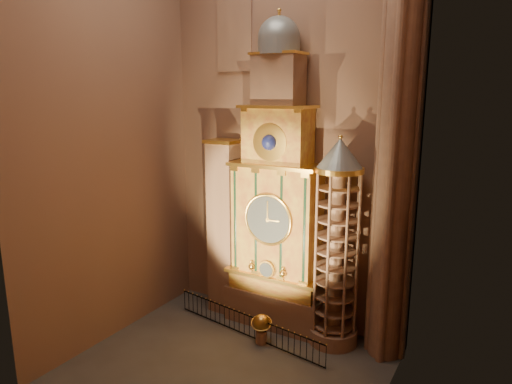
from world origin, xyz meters
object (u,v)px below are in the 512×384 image
Objects in this scene: portrait_tower at (225,227)px; stair_turret at (336,246)px; astronomical_clock at (277,209)px; celestial_globe at (261,326)px; iron_railing at (247,325)px.

stair_turret is at bearing -2.33° from portrait_tower.
astronomical_clock reaches higher than portrait_tower.
celestial_globe is (0.34, -2.26, -5.73)m from astronomical_clock.
celestial_globe is at bearing -147.72° from stair_turret.
stair_turret is (3.50, -0.26, -1.41)m from astronomical_clock.
astronomical_clock is 10.55× the size of celestial_globe.
astronomical_clock is at bearing 98.59° from celestial_globe.
iron_railing is at bearing -155.91° from stair_turret.
celestial_globe is at bearing -31.32° from portrait_tower.
astronomical_clock is 3.73m from portrait_tower.
iron_railing is (-0.98, 0.15, -0.29)m from celestial_globe.
astronomical_clock is 6.41m from iron_railing.
iron_railing is at bearing -37.60° from portrait_tower.
portrait_tower is at bearing 142.40° from iron_railing.
portrait_tower is 5.69m from iron_railing.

